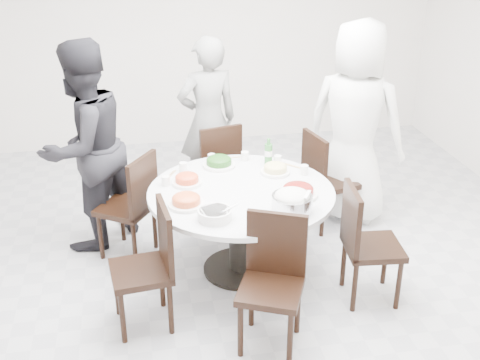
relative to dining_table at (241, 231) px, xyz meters
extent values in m
cube|color=#B6B7BB|center=(0.03, 0.11, -0.38)|extent=(6.00, 6.00, 0.01)
cube|color=white|center=(0.03, 3.11, 1.02)|extent=(6.00, 0.01, 2.80)
cylinder|color=silver|center=(0.00, 0.00, 0.00)|extent=(1.50, 1.50, 0.75)
cube|color=black|center=(0.98, 0.62, 0.10)|extent=(0.50, 0.50, 0.95)
cube|color=black|center=(-0.06, 1.13, 0.10)|extent=(0.51, 0.51, 0.95)
cube|color=black|center=(-0.92, 0.46, 0.10)|extent=(0.58, 0.58, 0.95)
cube|color=black|center=(-0.84, -0.56, 0.10)|extent=(0.46, 0.46, 0.95)
cube|color=black|center=(0.02, -0.96, 0.10)|extent=(0.56, 0.56, 0.95)
cube|color=black|center=(0.92, -0.56, 0.10)|extent=(0.46, 0.46, 0.95)
imported|color=white|center=(1.23, 0.78, 0.59)|extent=(1.12, 1.07, 1.93)
imported|color=black|center=(-0.07, 1.42, 0.48)|extent=(0.69, 0.52, 1.70)
imported|color=black|center=(-1.23, 0.73, 0.55)|extent=(1.13, 1.13, 1.86)
cylinder|color=white|center=(-0.10, 0.51, 0.41)|extent=(0.28, 0.28, 0.07)
cylinder|color=white|center=(0.35, 0.28, 0.41)|extent=(0.25, 0.25, 0.07)
cylinder|color=white|center=(-0.41, 0.20, 0.41)|extent=(0.25, 0.25, 0.07)
cylinder|color=white|center=(0.42, -0.17, 0.41)|extent=(0.31, 0.31, 0.08)
cylinder|color=white|center=(-0.46, -0.18, 0.41)|extent=(0.28, 0.28, 0.07)
cylinder|color=silver|center=(0.30, -0.42, 0.44)|extent=(0.30, 0.30, 0.13)
cylinder|color=white|center=(-0.28, -0.43, 0.41)|extent=(0.25, 0.25, 0.08)
cylinder|color=#2E7431|center=(0.34, 0.49, 0.49)|extent=(0.07, 0.07, 0.24)
cylinder|color=white|center=(-0.03, 0.63, 0.42)|extent=(0.07, 0.07, 0.08)
camera|label=1|loc=(-0.81, -4.24, 2.48)|focal=45.00mm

